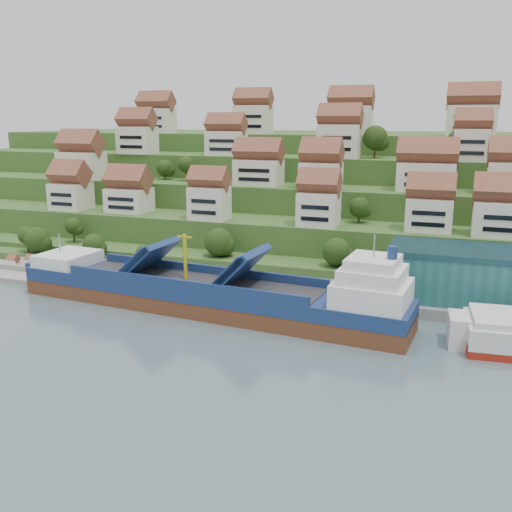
% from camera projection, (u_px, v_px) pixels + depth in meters
% --- Properties ---
extents(ground, '(300.00, 300.00, 0.00)m').
position_uv_depth(ground, '(258.00, 316.00, 107.33)').
color(ground, slate).
rests_on(ground, ground).
extents(quay, '(180.00, 14.00, 2.20)m').
position_uv_depth(quay, '(377.00, 298.00, 114.33)').
color(quay, gray).
rests_on(quay, ground).
extents(pebble_beach, '(45.00, 20.00, 1.00)m').
position_uv_depth(pebble_beach, '(47.00, 271.00, 137.01)').
color(pebble_beach, gray).
rests_on(pebble_beach, ground).
extents(hillside, '(260.00, 128.00, 31.00)m').
position_uv_depth(hillside, '(356.00, 193.00, 199.67)').
color(hillside, '#2D4C1E').
rests_on(hillside, ground).
extents(hillside_village, '(158.56, 64.53, 29.32)m').
position_uv_depth(hillside_village, '(344.00, 161.00, 156.58)').
color(hillside_village, silver).
rests_on(hillside_village, ground).
extents(hillside_trees, '(136.29, 62.79, 31.46)m').
position_uv_depth(hillside_trees, '(276.00, 202.00, 145.56)').
color(hillside_trees, '#264216').
rests_on(hillside_trees, ground).
extents(flagpole, '(1.28, 0.16, 8.00)m').
position_uv_depth(flagpole, '(364.00, 276.00, 108.99)').
color(flagpole, gray).
rests_on(flagpole, quay).
extents(beach_huts, '(14.40, 3.70, 2.20)m').
position_uv_depth(beach_huts, '(36.00, 265.00, 136.14)').
color(beach_huts, white).
rests_on(beach_huts, pebble_beach).
extents(cargo_ship, '(79.74, 18.92, 17.53)m').
position_uv_depth(cargo_ship, '(214.00, 295.00, 109.02)').
color(cargo_ship, brown).
rests_on(cargo_ship, ground).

